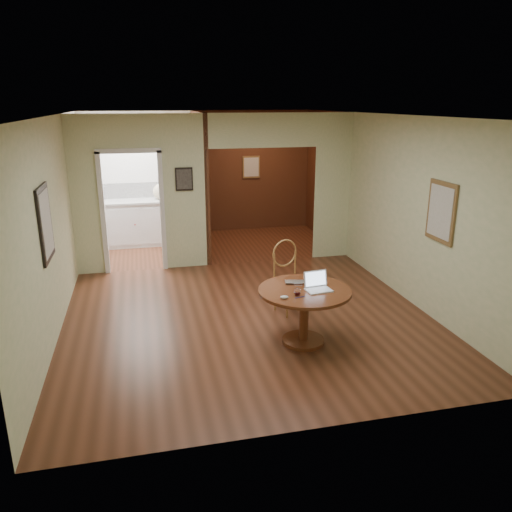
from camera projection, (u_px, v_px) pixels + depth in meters
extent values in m
plane|color=#452313|center=(249.00, 319.00, 6.91)|extent=(5.00, 5.00, 0.00)
plane|color=silver|center=(248.00, 117.00, 6.11)|extent=(5.00, 5.00, 0.00)
plane|color=beige|center=(313.00, 293.00, 4.19)|extent=(5.00, 0.00, 5.00)
plane|color=beige|center=(45.00, 236.00, 5.97)|extent=(0.00, 5.00, 5.00)
plane|color=beige|center=(421.00, 215.00, 7.05)|extent=(0.00, 5.00, 5.00)
cube|color=beige|center=(86.00, 197.00, 8.34)|extent=(0.50, 2.70, 0.04)
cube|color=beige|center=(185.00, 193.00, 8.70)|extent=(0.80, 2.70, 0.04)
cube|color=beige|center=(332.00, 187.00, 9.30)|extent=(0.70, 2.70, 0.04)
plane|color=silver|center=(139.00, 178.00, 10.40)|extent=(2.70, 0.00, 2.70)
plane|color=#3E1B12|center=(251.00, 171.00, 11.41)|extent=(2.70, 0.00, 2.70)
cube|color=#3E1B12|center=(199.00, 182.00, 9.95)|extent=(0.08, 2.50, 2.70)
cube|color=black|center=(45.00, 223.00, 5.93)|extent=(0.03, 0.70, 0.90)
cube|color=brown|center=(441.00, 212.00, 6.54)|extent=(0.03, 0.60, 0.80)
cube|color=black|center=(184.00, 179.00, 8.61)|extent=(0.30, 0.03, 0.40)
cube|color=silver|center=(251.00, 167.00, 11.36)|extent=(0.40, 0.03, 0.50)
cube|color=white|center=(140.00, 190.00, 10.46)|extent=(2.00, 0.02, 0.32)
cylinder|color=#5C2817|center=(303.00, 340.00, 6.25)|extent=(0.53, 0.53, 0.05)
cylinder|color=#5C2817|center=(304.00, 317.00, 6.15)|extent=(0.11, 0.11, 0.61)
cylinder|color=#5C2817|center=(305.00, 291.00, 6.05)|extent=(1.13, 1.13, 0.04)
cylinder|color=#A57A3A|center=(291.00, 281.00, 7.02)|extent=(0.55, 0.55, 0.03)
cylinder|color=#A57A3A|center=(287.00, 302.00, 6.88)|extent=(0.03, 0.03, 0.47)
cylinder|color=#A57A3A|center=(306.00, 298.00, 7.03)|extent=(0.03, 0.03, 0.47)
cylinder|color=#A57A3A|center=(275.00, 295.00, 7.14)|extent=(0.03, 0.03, 0.47)
cylinder|color=#A57A3A|center=(293.00, 291.00, 7.29)|extent=(0.03, 0.03, 0.47)
cylinder|color=#A57A3A|center=(274.00, 266.00, 7.00)|extent=(0.03, 0.03, 0.38)
cylinder|color=#A57A3A|center=(295.00, 263.00, 7.17)|extent=(0.03, 0.03, 0.38)
torus|color=#A57A3A|center=(285.00, 253.00, 7.05)|extent=(0.39, 0.14, 0.40)
cube|color=silver|center=(319.00, 290.00, 6.00)|extent=(0.32, 0.24, 0.01)
cube|color=silver|center=(319.00, 290.00, 5.97)|extent=(0.27, 0.14, 0.00)
cube|color=silver|center=(315.00, 278.00, 6.08)|extent=(0.31, 0.09, 0.20)
cube|color=#7F8BA2|center=(316.00, 279.00, 6.08)|extent=(0.27, 0.07, 0.17)
imported|color=#ADADB2|center=(298.00, 284.00, 6.20)|extent=(0.35, 0.26, 0.02)
ellipsoid|color=silver|center=(284.00, 297.00, 5.75)|extent=(0.10, 0.07, 0.04)
cylinder|color=navy|center=(300.00, 297.00, 5.79)|extent=(0.13, 0.03, 0.01)
cube|color=white|center=(143.00, 223.00, 10.39)|extent=(2.00, 0.55, 0.90)
cube|color=#B0B1AC|center=(141.00, 201.00, 10.25)|extent=(2.06, 0.60, 0.04)
sphere|color=#B20C0C|center=(135.00, 225.00, 10.07)|extent=(0.03, 0.03, 0.03)
sphere|color=#B20C0C|center=(185.00, 222.00, 10.29)|extent=(0.03, 0.03, 0.03)
ellipsoid|color=beige|center=(161.00, 192.00, 10.28)|extent=(0.37, 0.33, 0.33)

